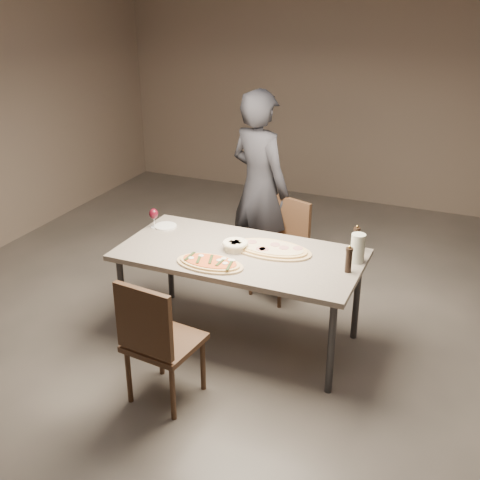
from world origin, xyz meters
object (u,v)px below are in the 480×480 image
at_px(zucchini_pizza, 210,263).
at_px(chair_far, 284,242).
at_px(bread_basket, 235,245).
at_px(dining_table, 240,259).
at_px(carafe, 358,248).
at_px(chair_near, 156,337).
at_px(diner, 260,188).
at_px(ham_pizza, 271,249).
at_px(pepper_mill_left, 349,260).

relative_size(zucchini_pizza, chair_far, 0.59).
height_order(bread_basket, chair_far, chair_far).
bearing_deg(dining_table, zucchini_pizza, -111.82).
height_order(carafe, chair_near, carafe).
distance_m(carafe, chair_near, 1.55).
relative_size(chair_near, chair_far, 1.06).
distance_m(dining_table, bread_basket, 0.11).
bearing_deg(diner, dining_table, 127.46).
relative_size(dining_table, chair_far, 2.10).
bearing_deg(bread_basket, ham_pizza, 19.70).
relative_size(bread_basket, pepper_mill_left, 0.97).
xyz_separation_m(zucchini_pizza, carafe, (0.94, 0.47, 0.09)).
xyz_separation_m(dining_table, diner, (-0.26, 1.06, 0.19)).
bearing_deg(pepper_mill_left, chair_far, 131.40).
bearing_deg(pepper_mill_left, dining_table, -179.88).
distance_m(chair_far, diner, 0.54).
relative_size(pepper_mill_left, diner, 0.11).
relative_size(dining_table, ham_pizza, 2.90).
xyz_separation_m(bread_basket, chair_near, (-0.14, -0.95, -0.28)).
bearing_deg(chair_near, bread_basket, 87.89).
relative_size(zucchini_pizza, bread_basket, 2.60).
relative_size(dining_table, carafe, 8.48).
height_order(pepper_mill_left, carafe, carafe).
bearing_deg(chair_near, carafe, 53.70).
distance_m(bread_basket, pepper_mill_left, 0.86).
relative_size(ham_pizza, bread_basket, 3.21).
bearing_deg(dining_table, carafe, 12.76).
bearing_deg(pepper_mill_left, diner, 135.49).
xyz_separation_m(carafe, chair_far, (-0.78, 0.68, -0.37)).
bearing_deg(carafe, zucchini_pizza, -153.64).
distance_m(bread_basket, diner, 1.06).
relative_size(zucchini_pizza, pepper_mill_left, 2.53).
xyz_separation_m(ham_pizza, chair_far, (-0.16, 0.75, -0.28)).
bearing_deg(pepper_mill_left, chair_near, -137.26).
bearing_deg(chair_far, dining_table, 106.67).
distance_m(chair_near, diner, 2.02).
bearing_deg(bread_basket, chair_near, -98.35).
bearing_deg(dining_table, bread_basket, 152.42).
relative_size(chair_near, diner, 0.52).
xyz_separation_m(carafe, diner, (-1.09, 0.87, 0.03)).
xyz_separation_m(chair_far, diner, (-0.31, 0.19, 0.40)).
height_order(zucchini_pizza, chair_far, chair_far).
bearing_deg(diner, chair_near, 115.64).
relative_size(carafe, chair_near, 0.23).
bearing_deg(carafe, bread_basket, -169.57).
height_order(pepper_mill_left, diner, diner).
bearing_deg(bread_basket, chair_far, 83.41).
distance_m(ham_pizza, diner, 1.06).
relative_size(carafe, diner, 0.12).
xyz_separation_m(pepper_mill_left, chair_near, (-1.00, -0.92, -0.33)).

